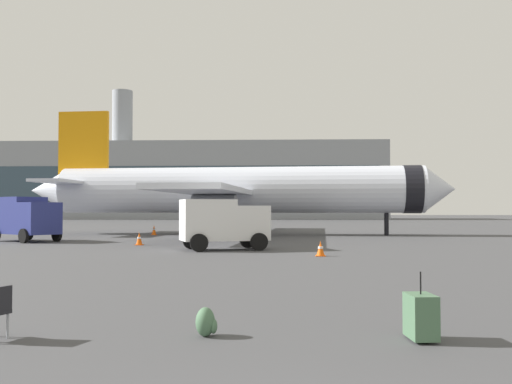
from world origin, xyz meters
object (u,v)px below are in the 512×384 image
service_truck (26,217)px  safety_cone_near (321,249)px  cargo_van (223,222)px  safety_cone_mid (191,226)px  safety_cone_outer (139,239)px  rolling_suitcase (421,316)px  traveller_backpack (206,322)px  safety_cone_far (154,230)px  airplane_at_gate (236,190)px

service_truck → safety_cone_near: service_truck is taller
cargo_van → safety_cone_mid: bearing=102.1°
safety_cone_mid → safety_cone_outer: safety_cone_mid is taller
safety_cone_near → rolling_suitcase: 16.30m
rolling_suitcase → safety_cone_mid: bearing=103.1°
safety_cone_outer → traveller_backpack: (6.91, -23.55, -0.14)m
cargo_van → safety_cone_far: (-7.26, 16.69, -1.05)m
safety_cone_far → airplane_at_gate: bearing=9.4°
cargo_van → safety_cone_far: cargo_van is taller
service_truck → safety_cone_outer: service_truck is taller
airplane_at_gate → cargo_van: 17.93m
safety_cone_far → cargo_van: bearing=-66.5°
cargo_van → safety_cone_mid: size_ratio=6.10×
airplane_at_gate → rolling_suitcase: (5.76, -37.79, -3.27)m
service_truck → safety_cone_mid: size_ratio=6.58×
safety_cone_outer → cargo_van: bearing=-35.1°
airplane_at_gate → service_truck: 16.85m
safety_cone_mid → safety_cone_outer: size_ratio=1.05×
cargo_van → safety_cone_near: 6.11m
service_truck → safety_cone_outer: (8.34, -3.50, -1.24)m
service_truck → cargo_van: (13.62, -7.21, -0.16)m
safety_cone_near → traveller_backpack: bearing=-100.9°
cargo_van → service_truck: bearing=152.1°
safety_cone_far → rolling_suitcase: size_ratio=0.73×
rolling_suitcase → airplane_at_gate: bearing=98.7°
airplane_at_gate → cargo_van: airplane_at_gate is taller
cargo_van → safety_cone_outer: (-5.28, 3.71, -1.08)m
service_truck → rolling_suitcase: (18.73, -27.21, -1.22)m
safety_cone_near → safety_cone_far: size_ratio=0.84×
safety_cone_far → traveller_backpack: 37.59m
safety_cone_near → airplane_at_gate: bearing=104.0°
cargo_van → safety_cone_outer: cargo_van is taller
safety_cone_near → rolling_suitcase: rolling_suitcase is taller
safety_cone_mid → traveller_backpack: safety_cone_mid is taller
traveller_backpack → safety_cone_near: bearing=79.1°
airplane_at_gate → safety_cone_near: 22.41m
airplane_at_gate → safety_cone_outer: bearing=-108.2°
airplane_at_gate → safety_cone_far: bearing=-170.6°
safety_cone_outer → traveller_backpack: safety_cone_outer is taller
traveller_backpack → safety_cone_mid: bearing=99.0°
airplane_at_gate → safety_cone_outer: airplane_at_gate is taller
safety_cone_far → traveller_backpack: (8.90, -36.53, -0.16)m
service_truck → safety_cone_mid: 21.64m
airplane_at_gate → rolling_suitcase: 38.37m
airplane_at_gate → cargo_van: size_ratio=7.44×
safety_cone_mid → cargo_van: bearing=-77.9°
safety_cone_far → rolling_suitcase: rolling_suitcase is taller
service_truck → safety_cone_far: (6.35, 9.48, -1.21)m
rolling_suitcase → safety_cone_near: bearing=91.4°
safety_cone_near → safety_cone_far: bearing=120.4°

